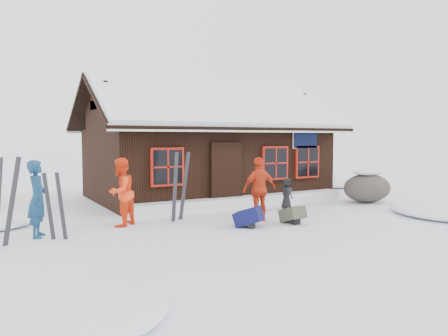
# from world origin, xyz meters

# --- Properties ---
(ground) EXTENTS (120.00, 120.00, 0.00)m
(ground) POSITION_xyz_m (0.00, 0.00, 0.00)
(ground) COLOR white
(ground) RESTS_ON ground
(mountain_hut) EXTENTS (8.90, 6.09, 4.42)m
(mountain_hut) POSITION_xyz_m (1.50, 4.98, 1.58)
(mountain_hut) COLOR black
(mountain_hut) RESTS_ON ground
(snow_drift) EXTENTS (7.60, 0.60, 0.35)m
(snow_drift) POSITION_xyz_m (1.50, 2.25, 0.17)
(snow_drift) COLOR white
(snow_drift) RESTS_ON ground
(snow_mounds) EXTENTS (20.60, 13.20, 0.48)m
(snow_mounds) POSITION_xyz_m (1.65, 1.86, 0.00)
(snow_mounds) COLOR white
(snow_mounds) RESTS_ON ground
(skier_teal) EXTENTS (0.57, 0.72, 1.72)m
(skier_teal) POSITION_xyz_m (-4.82, 0.87, 0.86)
(skier_teal) COLOR navy
(skier_teal) RESTS_ON ground
(skier_orange_left) EXTENTS (1.05, 1.03, 1.71)m
(skier_orange_left) POSITION_xyz_m (-2.88, 1.14, 0.86)
(skier_orange_left) COLOR #F83A11
(skier_orange_left) RESTS_ON ground
(skier_orange_right) EXTENTS (1.00, 0.43, 1.70)m
(skier_orange_right) POSITION_xyz_m (0.51, -0.00, 0.85)
(skier_orange_right) COLOR red
(skier_orange_right) RESTS_ON ground
(skier_crouched) EXTENTS (0.55, 0.45, 0.97)m
(skier_crouched) POSITION_xyz_m (2.31, 1.15, 0.48)
(skier_crouched) COLOR black
(skier_crouched) RESTS_ON ground
(boulder) EXTENTS (1.78, 1.33, 1.04)m
(boulder) POSITION_xyz_m (5.61, 0.97, 0.53)
(boulder) COLOR #4E463E
(boulder) RESTS_ON ground
(ski_pair_left) EXTENTS (0.61, 0.39, 1.88)m
(ski_pair_left) POSITION_xyz_m (-5.50, 0.29, 0.89)
(ski_pair_left) COLOR black
(ski_pair_left) RESTS_ON ground
(ski_pair_mid) EXTENTS (0.49, 0.17, 1.52)m
(ski_pair_mid) POSITION_xyz_m (-4.53, 0.43, 0.71)
(ski_pair_mid) COLOR black
(ski_pair_mid) RESTS_ON ground
(ski_pair_right) EXTENTS (0.62, 0.22, 1.88)m
(ski_pair_right) POSITION_xyz_m (-1.27, 1.15, 0.89)
(ski_pair_right) COLOR black
(ski_pair_right) RESTS_ON ground
(ski_poles) EXTENTS (0.21, 0.10, 1.19)m
(ski_poles) POSITION_xyz_m (1.09, 0.96, 0.56)
(ski_poles) COLOR black
(ski_poles) RESTS_ON ground
(backpack_blue) EXTENTS (0.78, 0.80, 0.35)m
(backpack_blue) POSITION_xyz_m (-0.18, -0.53, 0.17)
(backpack_blue) COLOR #0F1142
(backpack_blue) RESTS_ON ground
(backpack_olive) EXTENTS (0.46, 0.60, 0.32)m
(backpack_olive) POSITION_xyz_m (1.06, -0.70, 0.16)
(backpack_olive) COLOR #3F432F
(backpack_olive) RESTS_ON ground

